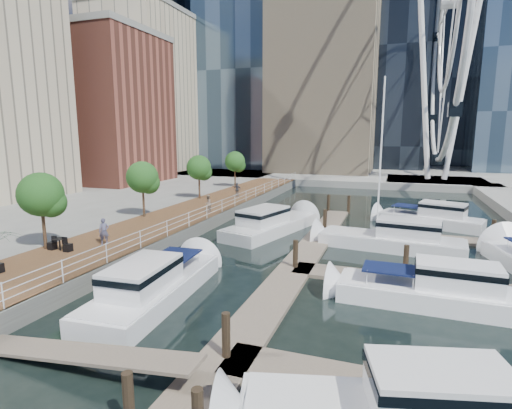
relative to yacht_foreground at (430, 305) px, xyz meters
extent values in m
plane|color=black|center=(-10.06, -5.36, 0.00)|extent=(520.00, 520.00, 0.00)
cube|color=brown|center=(-19.06, 9.64, 0.50)|extent=(6.00, 60.00, 1.00)
cube|color=#595954|center=(-16.06, 9.64, 0.50)|extent=(0.25, 60.00, 1.00)
cube|color=gray|center=(-10.06, 96.64, 0.50)|extent=(200.00, 114.00, 1.00)
cube|color=gray|center=(3.94, 46.64, 0.50)|extent=(14.00, 12.00, 1.00)
cube|color=#6D6051|center=(-7.06, 4.64, 0.10)|extent=(2.00, 32.00, 0.20)
cube|color=#6D6051|center=(-1.06, -7.36, 0.10)|extent=(12.00, 2.00, 0.20)
cube|color=#6D6051|center=(-1.06, 2.64, 0.10)|extent=(12.00, 2.00, 0.20)
cube|color=#6D6051|center=(-1.06, 12.64, 0.10)|extent=(12.00, 2.00, 0.20)
cube|color=brown|center=(-40.06, 28.64, 11.00)|extent=(12.00, 14.00, 20.00)
cube|color=#BCAD8E|center=(-46.06, 44.64, 15.00)|extent=(14.00, 16.00, 28.00)
cylinder|color=white|center=(1.44, 46.64, 14.00)|extent=(0.80, 0.80, 26.00)
cylinder|color=white|center=(6.44, 46.64, 14.00)|extent=(0.80, 0.80, 26.00)
torus|color=white|center=(3.94, 46.64, 26.00)|extent=(0.70, 44.70, 44.70)
cylinder|color=#3F2B1C|center=(-21.46, -1.36, 2.20)|extent=(0.20, 0.20, 2.40)
sphere|color=#265B1E|center=(-21.46, -1.36, 4.30)|extent=(2.60, 2.60, 2.60)
cylinder|color=#3F2B1C|center=(-21.46, 8.64, 2.20)|extent=(0.20, 0.20, 2.40)
sphere|color=#265B1E|center=(-21.46, 8.64, 4.30)|extent=(2.60, 2.60, 2.60)
cylinder|color=#3F2B1C|center=(-21.46, 18.64, 2.20)|extent=(0.20, 0.20, 2.40)
sphere|color=#265B1E|center=(-21.46, 18.64, 4.30)|extent=(2.60, 2.60, 2.60)
cylinder|color=#3F2B1C|center=(-21.46, 28.64, 2.20)|extent=(0.20, 0.20, 2.40)
sphere|color=#265B1E|center=(-21.46, 28.64, 4.30)|extent=(2.60, 2.60, 2.60)
imported|color=#54536F|center=(-18.79, 0.62, 1.83)|extent=(0.73, 0.66, 1.66)
imported|color=gray|center=(-17.28, 12.14, 1.77)|extent=(0.62, 0.77, 1.54)
imported|color=#383A46|center=(-18.22, 21.35, 1.76)|extent=(0.90, 0.39, 1.52)
camera|label=1|loc=(-1.89, -19.00, 7.81)|focal=28.00mm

